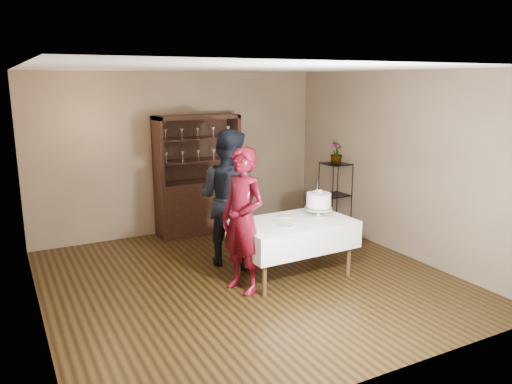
% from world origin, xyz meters
% --- Properties ---
extents(floor, '(5.00, 5.00, 0.00)m').
position_xyz_m(floor, '(0.00, 0.00, 0.00)').
color(floor, black).
rests_on(floor, ground).
extents(ceiling, '(5.00, 5.00, 0.00)m').
position_xyz_m(ceiling, '(0.00, 0.00, 2.70)').
color(ceiling, white).
rests_on(ceiling, back_wall).
extents(back_wall, '(5.00, 0.02, 2.70)m').
position_xyz_m(back_wall, '(0.00, 2.50, 1.35)').
color(back_wall, brown).
rests_on(back_wall, floor).
extents(wall_left, '(0.02, 5.00, 2.70)m').
position_xyz_m(wall_left, '(-2.50, 0.00, 1.35)').
color(wall_left, brown).
rests_on(wall_left, floor).
extents(wall_right, '(0.02, 5.00, 2.70)m').
position_xyz_m(wall_right, '(2.50, 0.00, 1.35)').
color(wall_right, brown).
rests_on(wall_right, floor).
extents(china_hutch, '(1.40, 0.48, 2.00)m').
position_xyz_m(china_hutch, '(0.20, 2.25, 0.66)').
color(china_hutch, black).
rests_on(china_hutch, floor).
extents(plant_etagere, '(0.42, 0.42, 1.20)m').
position_xyz_m(plant_etagere, '(2.28, 1.20, 0.65)').
color(plant_etagere, black).
rests_on(plant_etagere, floor).
extents(cake_table, '(1.56, 0.99, 0.76)m').
position_xyz_m(cake_table, '(0.59, -0.17, 0.58)').
color(cake_table, white).
rests_on(cake_table, floor).
extents(woman, '(0.61, 0.76, 1.80)m').
position_xyz_m(woman, '(-0.21, -0.28, 0.90)').
color(woman, '#3E050C').
rests_on(woman, floor).
extents(man, '(1.15, 1.18, 1.92)m').
position_xyz_m(man, '(0.04, 0.68, 0.96)').
color(man, black).
rests_on(man, floor).
extents(cake, '(0.38, 0.38, 0.51)m').
position_xyz_m(cake, '(0.99, -0.15, 0.97)').
color(cake, silver).
rests_on(cake, cake_table).
extents(plate_near, '(0.28, 0.28, 0.01)m').
position_xyz_m(plate_near, '(0.36, -0.34, 0.77)').
color(plate_near, silver).
rests_on(plate_near, cake_table).
extents(plate_far, '(0.19, 0.19, 0.01)m').
position_xyz_m(plate_far, '(0.58, 0.06, 0.77)').
color(plate_far, silver).
rests_on(plate_far, cake_table).
extents(potted_plant, '(0.24, 0.24, 0.35)m').
position_xyz_m(potted_plant, '(2.29, 1.21, 1.36)').
color(potted_plant, '#497336').
rests_on(potted_plant, plant_etagere).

